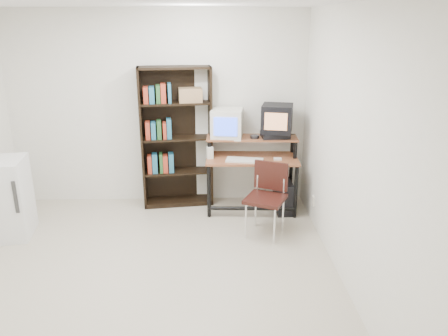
{
  "coord_description": "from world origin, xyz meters",
  "views": [
    {
      "loc": [
        0.72,
        -3.85,
        2.45
      ],
      "look_at": [
        0.87,
        1.1,
        0.76
      ],
      "focal_mm": 35.0,
      "sensor_mm": 36.0,
      "label": 1
    }
  ],
  "objects_px": {
    "computer_desk": "(252,160)",
    "bookshelf": "(176,136)",
    "pc_tower": "(283,196)",
    "mini_fridge": "(3,199)",
    "school_chair": "(267,191)",
    "crt_monitor": "(227,123)",
    "crt_tv": "(277,118)"
  },
  "relations": [
    {
      "from": "computer_desk",
      "to": "crt_tv",
      "type": "distance_m",
      "value": 0.64
    },
    {
      "from": "computer_desk",
      "to": "pc_tower",
      "type": "relative_size",
      "value": 2.71
    },
    {
      "from": "crt_monitor",
      "to": "school_chair",
      "type": "xyz_separation_m",
      "value": [
        0.45,
        -0.85,
        -0.63
      ]
    },
    {
      "from": "school_chair",
      "to": "bookshelf",
      "type": "relative_size",
      "value": 0.46
    },
    {
      "from": "crt_monitor",
      "to": "crt_tv",
      "type": "height_order",
      "value": "crt_tv"
    },
    {
      "from": "computer_desk",
      "to": "mini_fridge",
      "type": "distance_m",
      "value": 3.06
    },
    {
      "from": "computer_desk",
      "to": "pc_tower",
      "type": "distance_m",
      "value": 0.64
    },
    {
      "from": "school_chair",
      "to": "bookshelf",
      "type": "xyz_separation_m",
      "value": [
        -1.13,
        0.95,
        0.43
      ]
    },
    {
      "from": "pc_tower",
      "to": "school_chair",
      "type": "xyz_separation_m",
      "value": [
        -0.3,
        -0.62,
        0.32
      ]
    },
    {
      "from": "computer_desk",
      "to": "school_chair",
      "type": "xyz_separation_m",
      "value": [
        0.12,
        -0.71,
        -0.16
      ]
    },
    {
      "from": "crt_monitor",
      "to": "school_chair",
      "type": "relative_size",
      "value": 0.53
    },
    {
      "from": "school_chair",
      "to": "mini_fridge",
      "type": "relative_size",
      "value": 0.91
    },
    {
      "from": "crt_tv",
      "to": "school_chair",
      "type": "xyz_separation_m",
      "value": [
        -0.2,
        -0.79,
        -0.7
      ]
    },
    {
      "from": "computer_desk",
      "to": "crt_monitor",
      "type": "distance_m",
      "value": 0.59
    },
    {
      "from": "school_chair",
      "to": "bookshelf",
      "type": "bearing_deg",
      "value": 165.18
    },
    {
      "from": "bookshelf",
      "to": "mini_fridge",
      "type": "height_order",
      "value": "bookshelf"
    },
    {
      "from": "bookshelf",
      "to": "crt_monitor",
      "type": "bearing_deg",
      "value": -15.12
    },
    {
      "from": "bookshelf",
      "to": "mini_fridge",
      "type": "bearing_deg",
      "value": -161.67
    },
    {
      "from": "mini_fridge",
      "to": "computer_desk",
      "type": "bearing_deg",
      "value": 5.06
    },
    {
      "from": "computer_desk",
      "to": "mini_fridge",
      "type": "height_order",
      "value": "computer_desk"
    },
    {
      "from": "crt_tv",
      "to": "pc_tower",
      "type": "xyz_separation_m",
      "value": [
        0.1,
        -0.17,
        -1.02
      ]
    },
    {
      "from": "computer_desk",
      "to": "school_chair",
      "type": "relative_size",
      "value": 1.42
    },
    {
      "from": "crt_tv",
      "to": "bookshelf",
      "type": "xyz_separation_m",
      "value": [
        -1.34,
        0.15,
        -0.27
      ]
    },
    {
      "from": "computer_desk",
      "to": "pc_tower",
      "type": "bearing_deg",
      "value": -9.23
    },
    {
      "from": "pc_tower",
      "to": "mini_fridge",
      "type": "relative_size",
      "value": 0.48
    },
    {
      "from": "pc_tower",
      "to": "mini_fridge",
      "type": "bearing_deg",
      "value": -171.64
    },
    {
      "from": "school_chair",
      "to": "crt_tv",
      "type": "bearing_deg",
      "value": 100.77
    },
    {
      "from": "computer_desk",
      "to": "bookshelf",
      "type": "relative_size",
      "value": 0.65
    },
    {
      "from": "pc_tower",
      "to": "school_chair",
      "type": "height_order",
      "value": "school_chair"
    },
    {
      "from": "crt_tv",
      "to": "pc_tower",
      "type": "height_order",
      "value": "crt_tv"
    },
    {
      "from": "crt_monitor",
      "to": "mini_fridge",
      "type": "xyz_separation_m",
      "value": [
        -2.65,
        -0.84,
        -0.69
      ]
    },
    {
      "from": "mini_fridge",
      "to": "pc_tower",
      "type": "bearing_deg",
      "value": 2.02
    }
  ]
}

